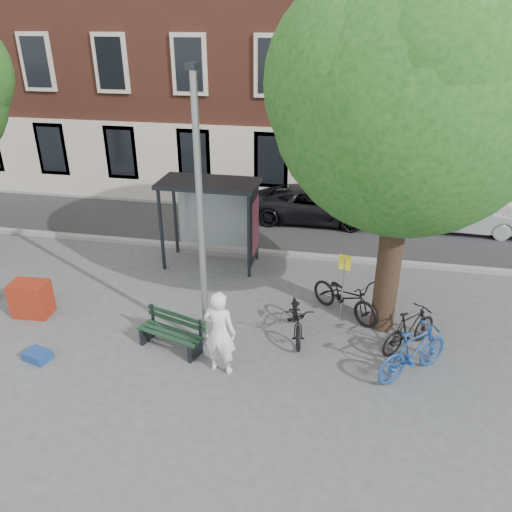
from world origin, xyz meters
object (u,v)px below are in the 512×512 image
at_px(bike_d, 410,329).
at_px(car_silver, 466,214).
at_px(bike_b, 414,352).
at_px(notice_sign, 344,274).
at_px(bench, 172,334).
at_px(bike_c, 297,317).
at_px(bus_shelter, 223,204).
at_px(bike_a, 345,296).
at_px(lamppost, 201,233).
at_px(painter, 220,333).
at_px(red_stand, 31,299).
at_px(car_dark, 316,204).

xyz_separation_m(bike_d, car_silver, (2.48, 7.51, 0.12)).
height_order(bike_b, notice_sign, notice_sign).
xyz_separation_m(bench, bike_c, (2.72, 1.05, 0.11)).
height_order(bus_shelter, bike_c, bus_shelter).
height_order(bike_a, bike_c, bike_a).
xyz_separation_m(car_silver, notice_sign, (-4.02, -6.45, 0.58)).
bearing_deg(bike_b, bike_d, -42.08).
distance_m(bench, bike_a, 4.37).
xyz_separation_m(lamppost, notice_sign, (3.00, 1.74, -1.57)).
height_order(painter, bike_c, painter).
bearing_deg(bike_a, red_stand, 139.31).
bearing_deg(painter, notice_sign, -125.11).
bearing_deg(bike_d, bus_shelter, 11.03).
relative_size(painter, bench, 1.17).
distance_m(car_silver, notice_sign, 7.63).
xyz_separation_m(car_dark, car_silver, (5.23, -0.04, 0.00)).
relative_size(bus_shelter, bike_c, 1.56).
height_order(painter, car_dark, painter).
bearing_deg(bike_b, red_stand, 44.00).
distance_m(bike_a, notice_sign, 0.69).
distance_m(lamppost, bike_c, 3.14).
bearing_deg(bike_a, painter, 175.97).
bearing_deg(bike_a, car_dark, 49.88).
distance_m(bus_shelter, bike_b, 6.89).
relative_size(car_silver, red_stand, 4.30).
height_order(painter, bike_a, painter).
bearing_deg(bus_shelter, bike_a, -31.63).
xyz_separation_m(bus_shelter, car_silver, (7.63, 4.09, -1.28)).
distance_m(bike_d, car_dark, 8.04).
distance_m(bench, car_dark, 8.91).
bearing_deg(bus_shelter, car_dark, 59.77).
relative_size(bench, red_stand, 1.83).
xyz_separation_m(bus_shelter, bike_b, (5.16, -4.37, -1.34)).
bearing_deg(bench, red_stand, -172.16).
bearing_deg(bike_a, car_silver, 6.69).
xyz_separation_m(bike_a, car_silver, (3.95, 6.36, 0.10)).
xyz_separation_m(bench, bike_a, (3.80, 2.15, 0.16)).
relative_size(painter, red_stand, 2.13).
relative_size(lamppost, bike_c, 3.34).
distance_m(bus_shelter, red_stand, 5.71).
bearing_deg(red_stand, bus_shelter, 42.68).
height_order(bike_b, car_silver, car_silver).
relative_size(painter, bike_b, 0.99).
bearing_deg(painter, lamppost, -49.53).
xyz_separation_m(lamppost, bike_d, (4.55, 0.68, -2.27)).
relative_size(bike_a, bike_b, 1.06).
xyz_separation_m(painter, car_silver, (6.45, 9.08, -0.32)).
height_order(bike_d, red_stand, bike_d).
bearing_deg(bike_d, painter, 66.17).
relative_size(bike_b, red_stand, 2.15).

